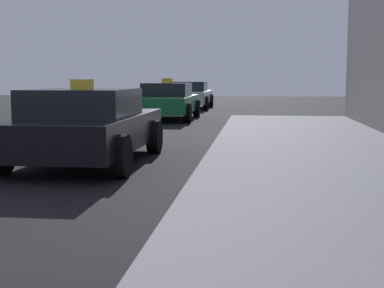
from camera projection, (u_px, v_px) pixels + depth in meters
The scene contains 3 objects.
car_black at pixel (86, 126), 9.21m from camera, with size 2.07×4.13×1.43m.
car_green at pixel (168, 101), 18.84m from camera, with size 1.93×4.16×1.43m.
car_silver at pixel (190, 95), 25.49m from camera, with size 1.97×4.13×1.27m.
Camera 1 is at (2.86, -2.88, 1.46)m, focal length 50.70 mm.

